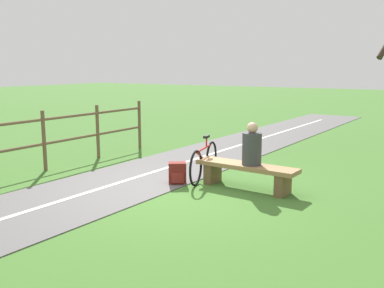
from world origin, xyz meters
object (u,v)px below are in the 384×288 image
(bicycle, at_px, (204,161))
(backpack, at_px, (177,173))
(bench, at_px, (246,171))
(person_seated, at_px, (252,147))

(bicycle, xyz_separation_m, backpack, (0.25, 0.57, -0.16))
(backpack, bearing_deg, bench, -162.28)
(backpack, bearing_deg, person_seated, -163.84)
(bicycle, bearing_deg, bench, 67.39)
(person_seated, xyz_separation_m, bicycle, (1.09, -0.18, -0.43))
(bicycle, distance_m, backpack, 0.64)
(bench, bearing_deg, person_seated, 180.00)
(person_seated, relative_size, bicycle, 0.46)
(bench, bearing_deg, bicycle, -6.32)
(backpack, bearing_deg, bicycle, -114.00)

